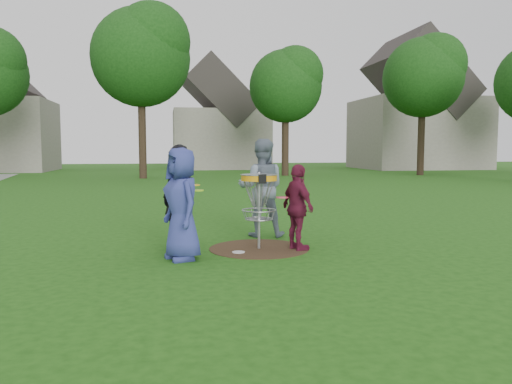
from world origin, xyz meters
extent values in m
plane|color=#19470F|center=(0.00, 0.00, 0.00)|extent=(100.00, 100.00, 0.00)
cylinder|color=#47331E|center=(0.00, 0.00, 0.00)|extent=(1.80, 1.80, 0.01)
imported|color=navy|center=(-1.38, -0.63, 0.91)|extent=(0.86, 1.04, 1.82)
imported|color=black|center=(-1.42, 0.28, 0.94)|extent=(0.80, 0.80, 1.88)
imported|color=slate|center=(0.29, 1.26, 1.00)|extent=(1.11, 0.95, 1.99)
imported|color=maroon|center=(0.66, -0.23, 0.76)|extent=(0.62, 0.96, 1.53)
cylinder|color=silver|center=(-0.41, -0.29, 0.01)|extent=(0.22, 0.22, 0.02)
cylinder|color=#9EA0A5|center=(0.00, 0.00, 0.69)|extent=(0.05, 0.05, 1.38)
cylinder|color=orange|center=(0.00, 0.00, 1.28)|extent=(0.64, 0.64, 0.10)
cylinder|color=#9EA0A5|center=(0.00, 0.00, 1.34)|extent=(0.66, 0.66, 0.01)
cube|color=black|center=(0.00, -0.33, 1.28)|extent=(0.14, 0.02, 0.16)
torus|color=#9EA0A5|center=(0.00, 0.00, 0.70)|extent=(0.62, 0.62, 0.02)
torus|color=#9EA0A5|center=(0.00, 0.00, 0.54)|extent=(0.50, 0.50, 0.02)
cylinder|color=#9EA0A5|center=(0.00, 0.00, 0.53)|extent=(0.44, 0.44, 0.01)
cylinder|color=#9DD918|center=(-1.13, -0.51, 1.12)|extent=(0.22, 0.22, 0.02)
cylinder|color=yellow|center=(-1.14, 0.22, 1.15)|extent=(0.22, 0.22, 0.02)
cylinder|color=#F54091|center=(0.22, 0.99, 1.22)|extent=(0.22, 0.22, 0.02)
cylinder|color=#FA4162|center=(0.39, -0.14, 0.94)|extent=(0.22, 0.22, 0.02)
cylinder|color=#38281C|center=(-3.00, 21.50, 2.31)|extent=(0.46, 0.46, 4.62)
sphere|color=#164211|center=(-3.00, 21.50, 7.04)|extent=(5.72, 5.72, 5.72)
cylinder|color=#38281C|center=(6.00, 23.00, 1.89)|extent=(0.46, 0.46, 3.78)
sphere|color=#164211|center=(6.00, 23.00, 5.76)|extent=(4.68, 4.68, 4.68)
cylinder|color=#38281C|center=(15.00, 22.00, 2.10)|extent=(0.46, 0.46, 4.20)
sphere|color=#164211|center=(15.00, 22.00, 6.40)|extent=(5.20, 5.20, 5.20)
cube|color=gray|center=(3.00, 35.00, 2.50)|extent=(8.00, 7.00, 5.00)
cube|color=#2D2826|center=(3.00, 35.00, 6.44)|extent=(6.11, 7.14, 6.11)
cube|color=gray|center=(20.00, 32.00, 3.00)|extent=(10.00, 8.00, 6.00)
cube|color=#2D2826|center=(20.00, 32.00, 7.80)|extent=(7.64, 8.16, 7.64)
camera|label=1|loc=(-1.61, -8.71, 1.82)|focal=35.00mm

